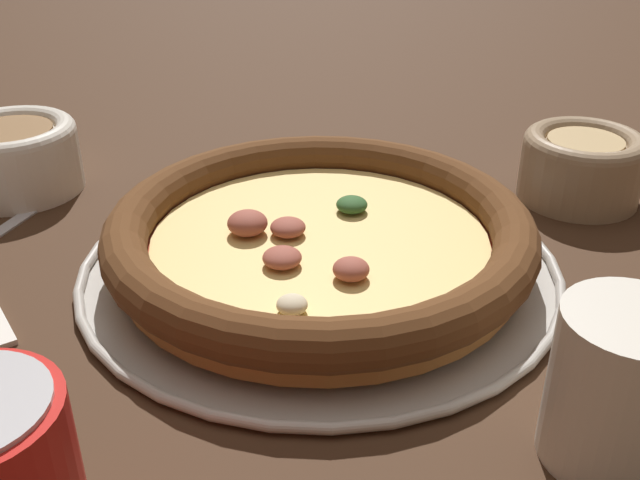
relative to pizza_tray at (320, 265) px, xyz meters
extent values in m
plane|color=#3D2616|center=(0.00, 0.00, 0.00)|extent=(3.00, 3.00, 0.00)
cylinder|color=#B7B2A8|center=(0.00, 0.00, 0.00)|extent=(0.35, 0.35, 0.01)
torus|color=#B7B2A8|center=(0.00, 0.00, 0.00)|extent=(0.36, 0.36, 0.01)
cylinder|color=#A86B33|center=(0.00, 0.00, 0.01)|extent=(0.29, 0.29, 0.02)
torus|color=#563319|center=(0.00, 0.00, 0.03)|extent=(0.31, 0.31, 0.03)
cylinder|color=#B7381E|center=(0.00, 0.00, 0.02)|extent=(0.26, 0.26, 0.00)
cylinder|color=#EAC670|center=(0.00, 0.00, 0.02)|extent=(0.25, 0.25, 0.00)
ellipsoid|color=#994C3D|center=(-0.05, -0.02, 0.03)|extent=(0.04, 0.04, 0.02)
ellipsoid|color=#994C3D|center=(0.05, -0.04, 0.03)|extent=(0.03, 0.03, 0.01)
ellipsoid|color=beige|center=(0.04, -0.09, 0.03)|extent=(0.03, 0.03, 0.01)
ellipsoid|color=#994C3D|center=(-0.02, -0.01, 0.03)|extent=(0.04, 0.04, 0.01)
ellipsoid|color=#994C3D|center=(0.00, -0.05, 0.03)|extent=(0.03, 0.03, 0.01)
ellipsoid|color=#2D5628|center=(0.00, 0.05, 0.03)|extent=(0.03, 0.03, 0.01)
cylinder|color=#9E8466|center=(0.13, 0.23, 0.02)|extent=(0.10, 0.10, 0.05)
torus|color=#9E8466|center=(0.13, 0.23, 0.05)|extent=(0.10, 0.10, 0.02)
cylinder|color=tan|center=(0.13, 0.23, 0.05)|extent=(0.06, 0.06, 0.00)
cylinder|color=silver|center=(-0.31, -0.02, 0.02)|extent=(0.11, 0.11, 0.05)
torus|color=silver|center=(-0.31, -0.02, 0.05)|extent=(0.11, 0.11, 0.02)
cylinder|color=brown|center=(-0.31, -0.02, 0.05)|extent=(0.07, 0.07, 0.00)
cylinder|color=silver|center=(0.23, -0.08, 0.04)|extent=(0.07, 0.07, 0.09)
camera|label=1|loc=(0.25, -0.41, 0.29)|focal=42.00mm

